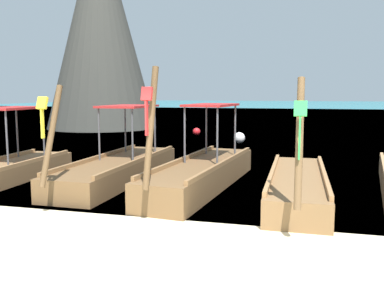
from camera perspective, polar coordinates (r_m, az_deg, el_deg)
The scene contains 8 objects.
ground at distance 6.41m, azimuth -8.78°, elevation -14.72°, with size 120.00×120.00×0.00m, color beige.
sea_water at distance 67.34m, azimuth 12.46°, elevation 4.84°, with size 120.00×120.00×0.00m, color #147A89.
longtail_boat_yellow_ribbon at distance 11.51m, azimuth -10.03°, elevation -3.22°, with size 1.48×6.28×2.54m.
longtail_boat_red_ribbon at distance 10.49m, azimuth 1.44°, elevation -3.91°, with size 1.81×6.07×2.86m.
longtail_boat_green_ribbon at distance 9.78m, azimuth 14.27°, elevation -5.50°, with size 1.22×5.58×2.64m.
karst_rock at distance 29.51m, azimuth -12.73°, elevation 15.45°, with size 7.66×7.29×14.03m.
mooring_buoy_near at distance 19.67m, azimuth 6.51°, elevation 0.84°, with size 0.53×0.53×0.53m.
mooring_buoy_far at distance 23.34m, azimuth 0.63°, elevation 1.72°, with size 0.42×0.42×0.42m.
Camera 1 is at (2.39, -5.46, 2.37)m, focal length 38.90 mm.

